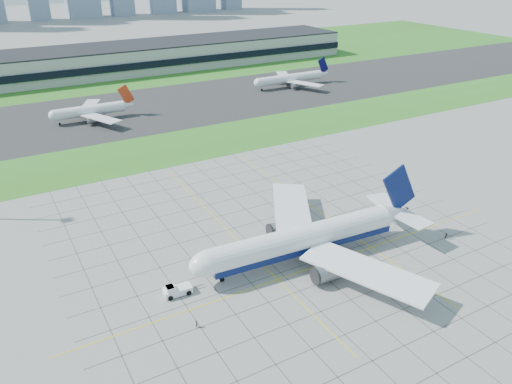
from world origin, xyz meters
TOP-DOWN VIEW (x-y plane):
  - ground at (0.00, 0.00)m, footprint 1400.00×1400.00m
  - grass_median at (0.00, 90.00)m, footprint 700.00×35.00m
  - asphalt_taxiway at (0.00, 145.00)m, footprint 700.00×75.00m
  - grass_far at (0.00, 255.00)m, footprint 700.00×145.00m
  - apron_markings at (0.43, 11.09)m, footprint 120.00×130.00m
  - terminal at (40.00, 229.87)m, footprint 260.00×43.00m
  - airliner at (0.37, 2.49)m, footprint 63.05×63.75m
  - pushback_tug at (-32.29, 4.38)m, footprint 9.18×3.52m
  - crew_near at (-32.62, -7.67)m, footprint 0.48×0.66m
  - crew_far at (37.81, -8.46)m, footprint 1.11×0.98m
  - distant_jet_1 at (-19.18, 139.96)m, footprint 35.41×42.66m
  - distant_jet_2 at (90.64, 147.62)m, footprint 45.98×42.66m

SIDE VIEW (x-z plane):
  - ground at x=0.00m, z-range 0.00..0.00m
  - apron_markings at x=0.43m, z-range 0.00..0.03m
  - grass_median at x=0.00m, z-range 0.00..0.04m
  - grass_far at x=0.00m, z-range 0.00..0.04m
  - asphalt_taxiway at x=0.00m, z-range 0.01..0.05m
  - crew_near at x=-32.62m, z-range 0.00..1.69m
  - crew_far at x=37.81m, z-range 0.00..1.91m
  - pushback_tug at x=-32.29m, z-range -0.14..2.39m
  - distant_jet_1 at x=-19.18m, z-range -2.55..11.52m
  - distant_jet_2 at x=90.64m, z-range -2.55..11.53m
  - airliner at x=0.37m, z-range -4.49..15.34m
  - terminal at x=40.00m, z-range -0.01..15.79m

